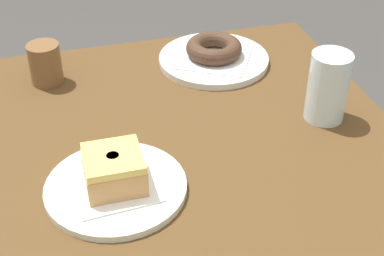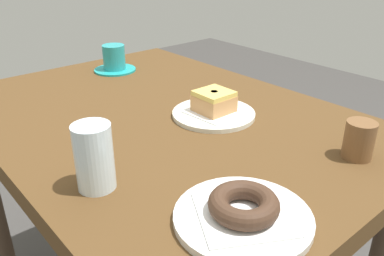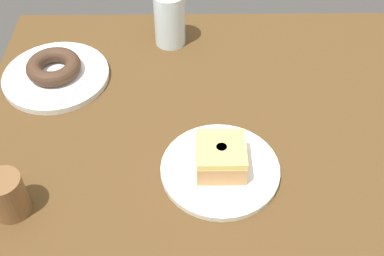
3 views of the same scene
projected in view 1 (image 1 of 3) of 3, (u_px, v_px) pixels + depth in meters
plate_glazed_square at (116, 188)px, 0.81m from camera, size 0.20×0.20×0.01m
napkin_glazed_square at (116, 184)px, 0.81m from camera, size 0.13×0.13×0.00m
donut_glazed_square at (114, 169)px, 0.79m from camera, size 0.08×0.08×0.05m
plate_chocolate_ring at (214, 60)px, 1.12m from camera, size 0.22×0.22×0.01m
napkin_chocolate_ring at (214, 56)px, 1.11m from camera, size 0.19×0.19×0.00m
donut_chocolate_ring at (214, 48)px, 1.10m from camera, size 0.11×0.11×0.03m
water_glass at (328, 87)px, 0.93m from camera, size 0.07×0.07×0.12m
sugar_jar at (45, 64)px, 1.04m from camera, size 0.06×0.06×0.08m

